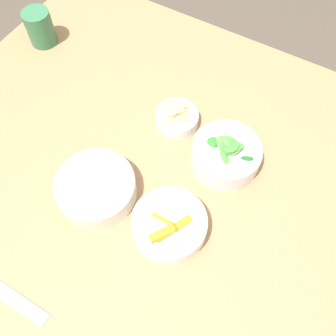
% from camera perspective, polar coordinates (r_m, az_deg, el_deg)
% --- Properties ---
extents(ground_plane, '(10.00, 10.00, 0.00)m').
position_cam_1_polar(ground_plane, '(1.62, 0.44, -13.11)').
color(ground_plane, '#4C4238').
extents(dining_table, '(1.35, 1.03, 0.75)m').
position_cam_1_polar(dining_table, '(1.01, 0.70, -2.64)').
color(dining_table, '#99724C').
rests_on(dining_table, ground_plane).
extents(bowl_carrots, '(0.17, 0.17, 0.06)m').
position_cam_1_polar(bowl_carrots, '(0.83, 0.19, -8.56)').
color(bowl_carrots, white).
rests_on(bowl_carrots, dining_table).
extents(bowl_greens, '(0.17, 0.17, 0.09)m').
position_cam_1_polar(bowl_greens, '(0.91, 8.86, 2.15)').
color(bowl_greens, silver).
rests_on(bowl_greens, dining_table).
extents(bowl_beans_hotdog, '(0.19, 0.19, 0.06)m').
position_cam_1_polar(bowl_beans_hotdog, '(0.88, -10.88, -3.01)').
color(bowl_beans_hotdog, silver).
rests_on(bowl_beans_hotdog, dining_table).
extents(bowl_cookies, '(0.11, 0.11, 0.04)m').
position_cam_1_polar(bowl_cookies, '(0.98, 1.33, 7.76)').
color(bowl_cookies, silver).
rests_on(bowl_cookies, dining_table).
extents(cup, '(0.08, 0.08, 0.10)m').
position_cam_1_polar(cup, '(1.23, -18.93, 19.59)').
color(cup, '#336B47').
rests_on(cup, dining_table).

